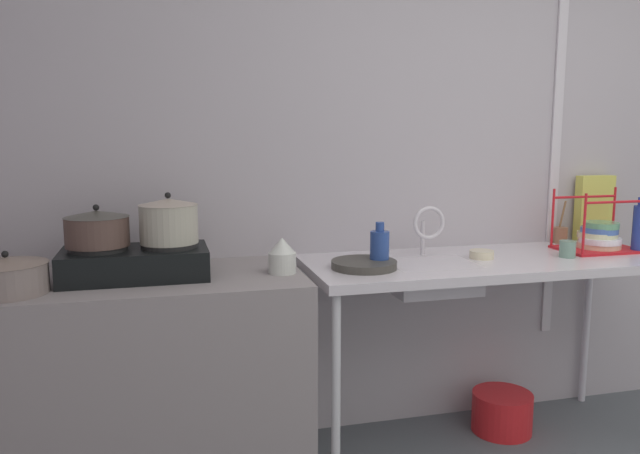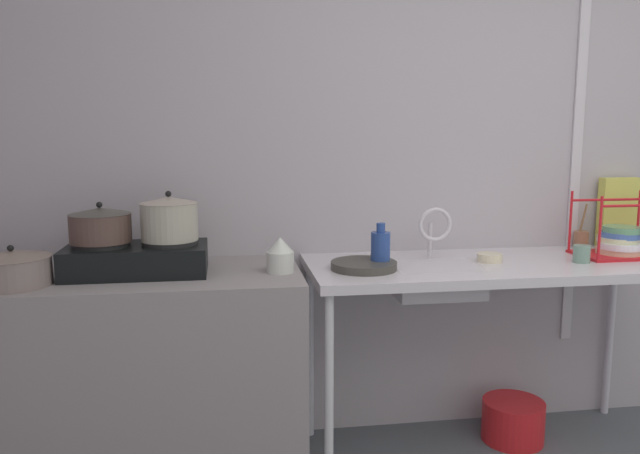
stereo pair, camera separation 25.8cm
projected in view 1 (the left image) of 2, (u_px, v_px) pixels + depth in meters
wall_back at (487, 152)px, 3.13m from camera, size 5.51×0.10×2.69m
wall_metal_strip at (557, 125)px, 3.14m from camera, size 0.05×0.01×2.15m
counter_concrete at (153, 384)px, 2.51m from camera, size 1.21×0.62×0.88m
counter_sink at (484, 272)px, 2.81m from camera, size 1.63×0.62×0.88m
stove at (135, 262)px, 2.42m from camera, size 0.55×0.30×0.13m
pot_on_left_burner at (97, 228)px, 2.36m from camera, size 0.24×0.24×0.16m
pot_on_right_burner at (169, 221)px, 2.43m from camera, size 0.23×0.23×0.20m
pot_beside_stove at (7, 276)px, 2.19m from camera, size 0.28×0.28×0.15m
percolator at (282, 256)px, 2.51m from camera, size 0.11×0.11×0.14m
sink_basin at (431, 277)px, 2.72m from camera, size 0.37×0.29×0.13m
faucet at (428, 225)px, 2.81m from camera, size 0.15×0.09×0.24m
frying_pan at (364, 264)px, 2.60m from camera, size 0.28×0.28×0.03m
dish_rack at (599, 237)px, 2.99m from camera, size 0.37×0.25×0.29m
cup_by_rack at (568, 249)px, 2.83m from camera, size 0.07×0.07×0.08m
small_bowl_on_drainboard at (482, 254)px, 2.81m from camera, size 0.11×0.11×0.04m
bottle_by_sink at (380, 248)px, 2.62m from camera, size 0.08×0.08×0.19m
bottle_by_rack at (639, 228)px, 2.93m from camera, size 0.06×0.06×0.26m
cereal_box at (594, 209)px, 3.22m from camera, size 0.20×0.06×0.34m
utensil_jar at (560, 234)px, 3.18m from camera, size 0.07×0.07×0.22m
bucket_on_floor at (502, 412)px, 3.03m from camera, size 0.29×0.29×0.19m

